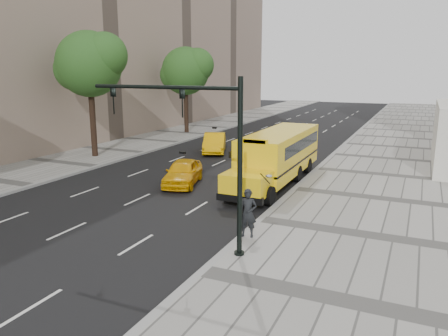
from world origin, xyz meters
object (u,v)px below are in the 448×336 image
at_px(school_bus, 279,153).
at_px(taxi_far, 215,143).
at_px(traffic_signal, 203,143).
at_px(tree_c, 186,71).
at_px(taxi_near, 183,172).
at_px(pedestrian, 248,213).
at_px(tree_b, 90,64).

relative_size(school_bus, taxi_far, 2.44).
bearing_deg(traffic_signal, school_bus, 93.54).
bearing_deg(tree_c, taxi_near, -61.52).
xyz_separation_m(tree_c, taxi_near, (10.06, -18.54, -5.77)).
bearing_deg(pedestrian, tree_c, 112.11).
distance_m(tree_c, taxi_far, 12.63).
distance_m(pedestrian, traffic_signal, 3.60).
distance_m(tree_b, pedestrian, 20.61).
distance_m(tree_b, taxi_far, 11.23).
bearing_deg(taxi_near, tree_c, 102.12).
height_order(tree_c, pedestrian, tree_c).
relative_size(tree_b, taxi_near, 2.17).
height_order(taxi_near, taxi_far, taxi_far).
distance_m(tree_b, taxi_near, 12.59).
xyz_separation_m(pedestrian, traffic_signal, (-1.05, -1.74, 2.98)).
height_order(tree_b, taxi_far, tree_b).
distance_m(tree_c, taxi_near, 21.87).
relative_size(school_bus, traffic_signal, 1.81).
bearing_deg(tree_c, school_bus, -46.09).
xyz_separation_m(tree_b, taxi_near, (10.06, -4.20, -6.30)).
bearing_deg(traffic_signal, pedestrian, 58.83).
bearing_deg(pedestrian, tree_b, 135.91).
bearing_deg(pedestrian, taxi_near, 124.27).
xyz_separation_m(tree_b, taxi_far, (7.31, 5.78, -6.26)).
xyz_separation_m(taxi_near, traffic_signal, (5.54, -8.13, 3.35)).
distance_m(tree_b, traffic_signal, 20.11).
distance_m(tree_c, traffic_signal, 31.00).
relative_size(tree_b, school_bus, 0.81).
bearing_deg(tree_c, traffic_signal, -59.68).
bearing_deg(pedestrian, taxi_far, 108.08).
xyz_separation_m(school_bus, taxi_near, (-4.85, -3.06, -1.02)).
relative_size(tree_b, taxi_far, 1.99).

